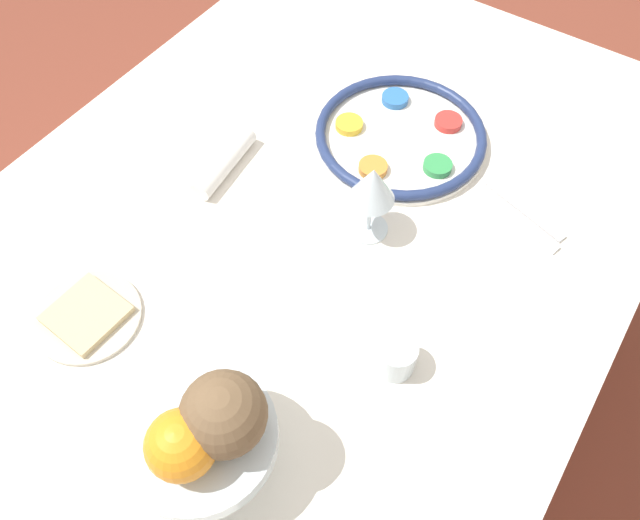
{
  "coord_description": "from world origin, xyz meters",
  "views": [
    {
      "loc": [
        0.53,
        0.4,
        1.65
      ],
      "look_at": [
        0.06,
        0.08,
        0.81
      ],
      "focal_mm": 35.0,
      "sensor_mm": 36.0,
      "label": 1
    }
  ],
  "objects": [
    {
      "name": "ground_plane",
      "position": [
        0.0,
        0.0,
        0.0
      ],
      "size": [
        8.0,
        8.0,
        0.0
      ],
      "primitive_type": "plane",
      "color": "brown"
    },
    {
      "name": "dining_table",
      "position": [
        0.0,
        0.0,
        0.38
      ],
      "size": [
        1.56,
        1.09,
        0.77
      ],
      "color": "silver",
      "rests_on": "ground_plane"
    },
    {
      "name": "seder_plate",
      "position": [
        -0.28,
        0.04,
        0.78
      ],
      "size": [
        0.33,
        0.33,
        0.03
      ],
      "color": "white",
      "rests_on": "dining_table"
    },
    {
      "name": "wine_glass",
      "position": [
        -0.06,
        0.1,
        0.88
      ],
      "size": [
        0.08,
        0.08,
        0.15
      ],
      "color": "silver",
      "rests_on": "dining_table"
    },
    {
      "name": "fruit_stand",
      "position": [
        0.41,
        0.12,
        0.85
      ],
      "size": [
        0.21,
        0.21,
        0.11
      ],
      "color": "silver",
      "rests_on": "dining_table"
    },
    {
      "name": "orange_fruit",
      "position": [
        0.44,
        0.13,
        0.92
      ],
      "size": [
        0.09,
        0.09,
        0.09
      ],
      "color": "orange",
      "rests_on": "fruit_stand"
    },
    {
      "name": "coconut",
      "position": [
        0.38,
        0.16,
        0.93
      ],
      "size": [
        0.11,
        0.11,
        0.11
      ],
      "color": "brown",
      "rests_on": "fruit_stand"
    },
    {
      "name": "bread_plate",
      "position": [
        0.34,
        -0.18,
        0.77
      ],
      "size": [
        0.17,
        0.17,
        0.02
      ],
      "color": "beige",
      "rests_on": "dining_table"
    },
    {
      "name": "napkin_roll",
      "position": [
        -0.03,
        -0.2,
        0.79
      ],
      "size": [
        0.17,
        0.06,
        0.04
      ],
      "color": "white",
      "rests_on": "dining_table"
    },
    {
      "name": "cup_near",
      "position": [
        0.14,
        0.27,
        0.8
      ],
      "size": [
        0.06,
        0.06,
        0.06
      ],
      "color": "silver",
      "rests_on": "dining_table"
    },
    {
      "name": "fork_left",
      "position": [
        -0.25,
        0.31,
        0.77
      ],
      "size": [
        0.07,
        0.17,
        0.01
      ],
      "color": "silver",
      "rests_on": "dining_table"
    },
    {
      "name": "fork_right",
      "position": [
        -0.22,
        0.31,
        0.77
      ],
      "size": [
        0.06,
        0.17,
        0.01
      ],
      "color": "silver",
      "rests_on": "dining_table"
    }
  ]
}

